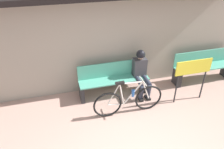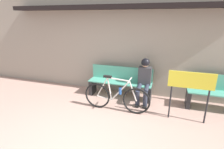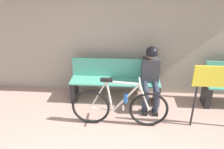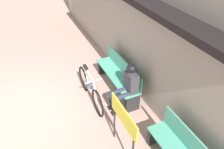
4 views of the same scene
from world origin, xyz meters
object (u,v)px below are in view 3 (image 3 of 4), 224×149
at_px(person_seated, 151,73).
at_px(signboard, 222,82).
at_px(park_bench_near, 115,82).
at_px(bicycle, 120,107).

xyz_separation_m(person_seated, signboard, (1.07, -0.64, 0.17)).
height_order(park_bench_near, person_seated, person_seated).
height_order(person_seated, signboard, person_seated).
bearing_deg(person_seated, bicycle, -128.89).
bearing_deg(person_seated, park_bench_near, 169.59).
distance_m(park_bench_near, person_seated, 0.76).
bearing_deg(park_bench_near, person_seated, -10.41).
bearing_deg(park_bench_near, signboard, -23.43).
distance_m(bicycle, signboard, 1.71).
relative_size(bicycle, signboard, 1.46).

